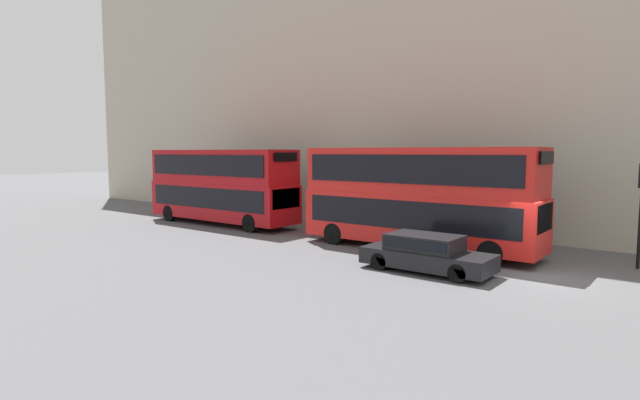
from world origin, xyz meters
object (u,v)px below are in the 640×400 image
(bus_second_in_queue, at_px, (221,183))
(car_dark_sedan, at_px, (426,252))
(bus_leading, at_px, (417,194))
(pedestrian, at_px, (425,223))

(bus_second_in_queue, distance_m, car_dark_sedan, 15.41)
(bus_leading, xyz_separation_m, bus_second_in_queue, (-0.00, 12.83, -0.03))
(pedestrian, bearing_deg, bus_leading, -161.03)
(bus_leading, relative_size, pedestrian, 6.38)
(bus_second_in_queue, bearing_deg, pedestrian, -76.32)
(bus_leading, bearing_deg, bus_second_in_queue, 90.00)
(bus_second_in_queue, relative_size, car_dark_sedan, 2.22)
(bus_leading, bearing_deg, pedestrian, 18.97)
(bus_leading, relative_size, bus_second_in_queue, 1.02)
(bus_second_in_queue, height_order, pedestrian, bus_second_in_queue)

